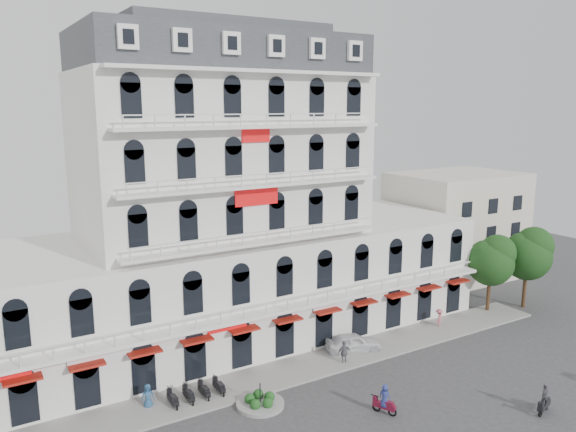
{
  "coord_description": "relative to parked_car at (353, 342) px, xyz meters",
  "views": [
    {
      "loc": [
        -18.92,
        -24.01,
        19.48
      ],
      "look_at": [
        1.55,
        10.0,
        11.65
      ],
      "focal_mm": 35.0,
      "sensor_mm": 36.0,
      "label": 1
    }
  ],
  "objects": [
    {
      "name": "flank_building_east",
      "position": [
        22.61,
        10.5,
        5.24
      ],
      "size": [
        14.0,
        10.0,
        12.0
      ],
      "primitive_type": "cube",
      "color": "beige",
      "rests_on": "ground"
    },
    {
      "name": "traffic_island",
      "position": [
        -10.39,
        -3.5,
        -0.51
      ],
      "size": [
        3.2,
        3.2,
        1.6
      ],
      "color": "gray",
      "rests_on": "ground"
    },
    {
      "name": "parked_car",
      "position": [
        0.0,
        0.0,
        0.0
      ],
      "size": [
        4.81,
        3.11,
        1.52
      ],
      "primitive_type": "imported",
      "rotation": [
        0.0,
        0.0,
        1.25
      ],
      "color": "silver",
      "rests_on": "ground"
    },
    {
      "name": "sidewalk",
      "position": [
        -7.39,
        -0.5,
        -0.68
      ],
      "size": [
        53.0,
        4.0,
        0.16
      ],
      "primitive_type": "cube",
      "color": "gray",
      "rests_on": "ground"
    },
    {
      "name": "tree_east_outer",
      "position": [
        20.66,
        -0.52,
        4.79
      ],
      "size": [
        4.65,
        4.65,
        8.05
      ],
      "color": "#382314",
      "rests_on": "ground"
    },
    {
      "name": "pedestrian_mid",
      "position": [
        -1.99,
        -1.44,
        0.17
      ],
      "size": [
        1.15,
        0.6,
        1.87
      ],
      "primitive_type": "imported",
      "rotation": [
        0.0,
        0.0,
        3.0
      ],
      "color": "slate",
      "rests_on": "ground"
    },
    {
      "name": "parked_scooter_row",
      "position": [
        -13.74,
        -0.7,
        -0.76
      ],
      "size": [
        4.4,
        1.8,
        1.1
      ],
      "primitive_type": null,
      "color": "black",
      "rests_on": "ground"
    },
    {
      "name": "rider_east",
      "position": [
        -4.0,
        -8.46,
        0.22
      ],
      "size": [
        0.96,
        1.58,
        2.02
      ],
      "rotation": [
        0.0,
        0.0,
        2.02
      ],
      "color": "maroon",
      "rests_on": "ground"
    },
    {
      "name": "rider_northeast",
      "position": [
        4.84,
        -13.71,
        0.22
      ],
      "size": [
        1.67,
        0.76,
        2.03
      ],
      "rotation": [
        0.0,
        0.0,
        3.42
      ],
      "color": "black",
      "rests_on": "ground"
    },
    {
      "name": "tree_east_inner",
      "position": [
        16.66,
        0.48,
        4.45
      ],
      "size": [
        4.4,
        4.37,
        7.57
      ],
      "color": "#382314",
      "rests_on": "ground"
    },
    {
      "name": "pedestrian_right",
      "position": [
        9.57,
        0.0,
        0.11
      ],
      "size": [
        1.29,
        1.05,
        1.74
      ],
      "primitive_type": "imported",
      "rotation": [
        0.0,
        0.0,
        3.56
      ],
      "color": "#B9626D",
      "rests_on": "ground"
    },
    {
      "name": "main_building",
      "position": [
        -7.39,
        8.5,
        9.2
      ],
      "size": [
        45.0,
        15.0,
        25.8
      ],
      "color": "silver",
      "rests_on": "ground"
    },
    {
      "name": "pedestrian_left",
      "position": [
        -16.82,
        0.0,
        0.09
      ],
      "size": [
        0.92,
        0.7,
        1.7
      ],
      "primitive_type": "imported",
      "rotation": [
        0.0,
        0.0,
        -0.21
      ],
      "color": "navy",
      "rests_on": "ground"
    }
  ]
}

